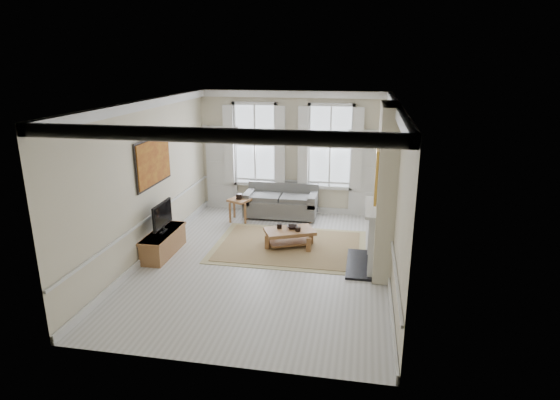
% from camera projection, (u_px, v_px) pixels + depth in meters
% --- Properties ---
extents(floor, '(7.20, 7.20, 0.00)m').
position_uv_depth(floor, '(266.00, 262.00, 10.10)').
color(floor, '#B7B5AD').
rests_on(floor, ground).
extents(ceiling, '(7.20, 7.20, 0.00)m').
position_uv_depth(ceiling, '(264.00, 102.00, 9.11)').
color(ceiling, white).
rests_on(ceiling, back_wall).
extents(back_wall, '(5.20, 0.00, 5.20)m').
position_uv_depth(back_wall, '(292.00, 153.00, 12.99)').
color(back_wall, beige).
rests_on(back_wall, floor).
extents(left_wall, '(0.00, 7.20, 7.20)m').
position_uv_depth(left_wall, '(147.00, 180.00, 10.05)').
color(left_wall, beige).
rests_on(left_wall, floor).
extents(right_wall, '(0.00, 7.20, 7.20)m').
position_uv_depth(right_wall, '(395.00, 192.00, 9.16)').
color(right_wall, beige).
rests_on(right_wall, floor).
extents(window_left, '(1.26, 0.20, 2.20)m').
position_uv_depth(window_left, '(255.00, 145.00, 13.07)').
color(window_left, '#B2BCC6').
rests_on(window_left, back_wall).
extents(window_right, '(1.26, 0.20, 2.20)m').
position_uv_depth(window_right, '(330.00, 147.00, 12.71)').
color(window_right, '#B2BCC6').
rests_on(window_right, back_wall).
extents(door_left, '(0.90, 0.08, 2.30)m').
position_uv_depth(door_left, '(222.00, 169.00, 13.47)').
color(door_left, silver).
rests_on(door_left, floor).
extents(door_right, '(0.90, 0.08, 2.30)m').
position_uv_depth(door_right, '(366.00, 175.00, 12.76)').
color(door_right, silver).
rests_on(door_right, floor).
extents(painting, '(0.05, 1.66, 1.06)m').
position_uv_depth(painting, '(154.00, 162.00, 10.23)').
color(painting, '#B6791F').
rests_on(painting, left_wall).
extents(chimney_breast, '(0.35, 1.70, 3.38)m').
position_uv_depth(chimney_breast, '(385.00, 189.00, 9.38)').
color(chimney_breast, beige).
rests_on(chimney_breast, floor).
extents(hearth, '(0.55, 1.50, 0.05)m').
position_uv_depth(hearth, '(360.00, 264.00, 9.94)').
color(hearth, black).
rests_on(hearth, floor).
extents(fireplace, '(0.21, 1.45, 1.33)m').
position_uv_depth(fireplace, '(371.00, 234.00, 9.70)').
color(fireplace, silver).
rests_on(fireplace, floor).
extents(mirror, '(0.06, 1.26, 1.06)m').
position_uv_depth(mirror, '(375.00, 172.00, 9.31)').
color(mirror, gold).
rests_on(mirror, chimney_breast).
extents(sofa, '(1.97, 0.96, 0.89)m').
position_uv_depth(sofa, '(281.00, 203.00, 12.96)').
color(sofa, '#5E5E5B').
rests_on(sofa, floor).
extents(side_table, '(0.66, 0.66, 0.61)m').
position_uv_depth(side_table, '(239.00, 203.00, 12.54)').
color(side_table, brown).
rests_on(side_table, floor).
extents(rug, '(3.50, 2.60, 0.02)m').
position_uv_depth(rug, '(290.00, 246.00, 10.92)').
color(rug, '#8F6E4A').
rests_on(rug, floor).
extents(coffee_table, '(1.29, 1.06, 0.42)m').
position_uv_depth(coffee_table, '(290.00, 233.00, 10.83)').
color(coffee_table, brown).
rests_on(coffee_table, rug).
extents(ceramic_pot_a, '(0.11, 0.11, 0.11)m').
position_uv_depth(ceramic_pot_a, '(279.00, 226.00, 10.88)').
color(ceramic_pot_a, black).
rests_on(ceramic_pot_a, coffee_table).
extents(ceramic_pot_b, '(0.13, 0.13, 0.09)m').
position_uv_depth(ceramic_pot_b, '(298.00, 229.00, 10.71)').
color(ceramic_pot_b, black).
rests_on(ceramic_pot_b, coffee_table).
extents(bowl, '(0.29, 0.29, 0.06)m').
position_uv_depth(bowl, '(292.00, 227.00, 10.88)').
color(bowl, black).
rests_on(bowl, coffee_table).
extents(tv_stand, '(0.47, 1.47, 0.53)m').
position_uv_depth(tv_stand, '(164.00, 243.00, 10.44)').
color(tv_stand, brown).
rests_on(tv_stand, floor).
extents(tv, '(0.08, 0.90, 0.68)m').
position_uv_depth(tv, '(162.00, 215.00, 10.24)').
color(tv, black).
rests_on(tv, tv_stand).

